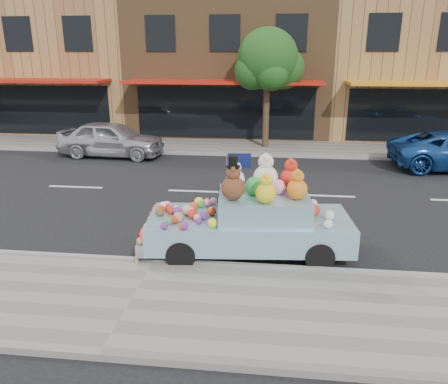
# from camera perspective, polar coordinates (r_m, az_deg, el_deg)

# --- Properties ---
(ground) EXTENTS (120.00, 120.00, 0.00)m
(ground) POSITION_cam_1_polar(r_m,az_deg,el_deg) (13.83, -3.63, 0.08)
(ground) COLOR black
(ground) RESTS_ON ground
(near_sidewalk) EXTENTS (60.00, 3.00, 0.12)m
(near_sidewalk) POSITION_cam_1_polar(r_m,az_deg,el_deg) (8.04, -11.96, -13.78)
(near_sidewalk) COLOR gray
(near_sidewalk) RESTS_ON ground
(far_sidewalk) EXTENTS (60.00, 3.00, 0.12)m
(far_sidewalk) POSITION_cam_1_polar(r_m,az_deg,el_deg) (20.03, -0.38, 5.93)
(far_sidewalk) COLOR gray
(far_sidewalk) RESTS_ON ground
(near_kerb) EXTENTS (60.00, 0.12, 0.13)m
(near_kerb) POSITION_cam_1_polar(r_m,az_deg,el_deg) (9.29, -9.07, -8.99)
(near_kerb) COLOR gray
(near_kerb) RESTS_ON ground
(far_kerb) EXTENTS (60.00, 0.12, 0.13)m
(far_kerb) POSITION_cam_1_polar(r_m,az_deg,el_deg) (18.58, -0.94, 4.99)
(far_kerb) COLOR gray
(far_kerb) RESTS_ON ground
(storefront_left) EXTENTS (10.00, 9.80, 7.30)m
(storefront_left) POSITION_cam_1_polar(r_m,az_deg,el_deg) (27.83, -20.62, 15.66)
(storefront_left) COLOR #A27744
(storefront_left) RESTS_ON ground
(storefront_mid) EXTENTS (10.00, 9.80, 7.30)m
(storefront_mid) POSITION_cam_1_polar(r_m,az_deg,el_deg) (25.04, 1.18, 16.61)
(storefront_mid) COLOR brown
(storefront_mid) RESTS_ON ground
(storefront_right) EXTENTS (10.00, 9.80, 7.30)m
(storefront_right) POSITION_cam_1_polar(r_m,az_deg,el_deg) (26.07, 24.48, 15.13)
(storefront_right) COLOR #A27744
(storefront_right) RESTS_ON ground
(street_tree) EXTENTS (3.00, 2.70, 5.22)m
(street_tree) POSITION_cam_1_polar(r_m,az_deg,el_deg) (19.51, 5.79, 16.28)
(street_tree) COLOR #38281C
(street_tree) RESTS_ON ground
(car_silver) EXTENTS (4.47, 2.04, 1.49)m
(car_silver) POSITION_cam_1_polar(r_m,az_deg,el_deg) (18.89, -14.51, 6.74)
(car_silver) COLOR silver
(car_silver) RESTS_ON ground
(art_car) EXTENTS (4.62, 2.13, 2.26)m
(art_car) POSITION_cam_1_polar(r_m,az_deg,el_deg) (9.43, 3.49, -3.54)
(art_car) COLOR black
(art_car) RESTS_ON ground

